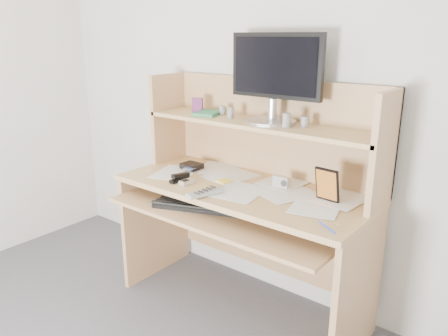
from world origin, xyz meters
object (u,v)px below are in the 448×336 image
Objects in this scene: keyboard at (199,204)px; game_case at (327,185)px; monitor at (275,76)px; tv_remote at (205,193)px; desk at (250,192)px.

game_case is at bearing 0.71° from keyboard.
tv_remote is at bearing -108.09° from monitor.
desk reaches higher than keyboard.
desk reaches higher than tv_remote.
monitor is at bearing 53.37° from desk.
keyboard is at bearing -119.36° from desk.
game_case is 0.32× the size of monitor.
desk is at bearing -126.47° from monitor.
game_case is 0.63m from monitor.
monitor is at bearing 37.19° from keyboard.
monitor is (0.07, 0.10, 0.63)m from desk.
desk is at bearing -177.48° from game_case.
game_case is at bearing -16.73° from monitor.
game_case is (0.52, 0.29, 0.07)m from tv_remote.
desk is 2.62× the size of monitor.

